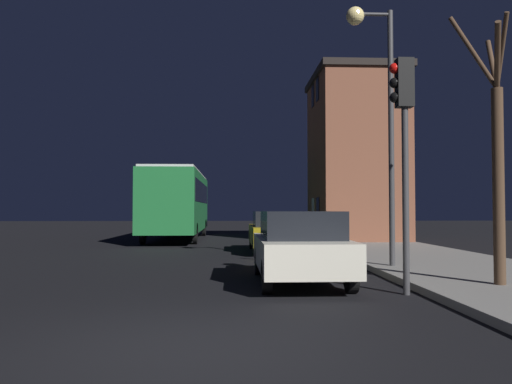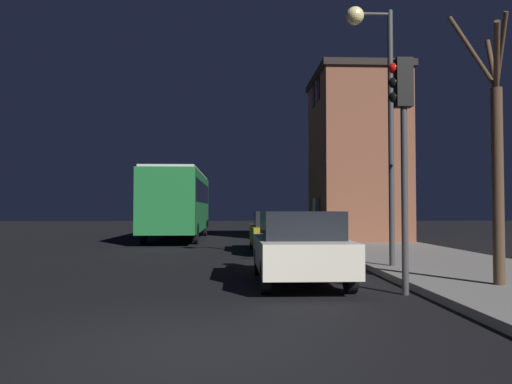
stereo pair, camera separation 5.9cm
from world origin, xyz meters
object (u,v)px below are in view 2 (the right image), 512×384
Objects in this scene: streetlamp at (375,82)px; car_mid_lane at (276,231)px; bare_tree at (496,154)px; bus at (179,200)px; traffic_light at (402,125)px; car_near_lane at (299,246)px.

car_mid_lane is at bearing 109.51° from streetlamp.
bare_tree is 18.29m from bus.
bus is at bearing 115.21° from bare_tree.
bare_tree is at bearing -64.79° from bus.
traffic_light is 3.26m from car_near_lane.
streetlamp is 7.29m from car_mid_lane.
streetlamp reaches higher than traffic_light.
bare_tree reaches higher than car_near_lane.
car_near_lane is at bearing -91.18° from car_mid_lane.
bare_tree is 1.24× the size of car_near_lane.
traffic_light is at bearing -80.33° from car_mid_lane.
bare_tree is 4.21m from car_near_lane.
car_mid_lane is at bearing 110.85° from bare_tree.
car_near_lane is at bearing -139.77° from streetlamp.
streetlamp is 1.57× the size of car_near_lane.
traffic_light is 0.97× the size of car_mid_lane.
bare_tree reaches higher than traffic_light.
streetlamp reaches higher than car_mid_lane.
streetlamp is 3.79m from traffic_light.
car_mid_lane is (4.38, -7.59, -1.28)m from bus.
streetlamp is at bearing -64.33° from bus.
traffic_light reaches higher than car_mid_lane.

